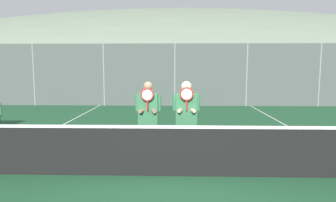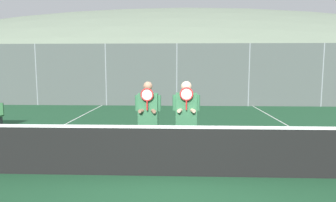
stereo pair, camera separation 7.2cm
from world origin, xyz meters
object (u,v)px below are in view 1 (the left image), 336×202
player_leftmost (148,117)px  car_center (236,84)px  car_far_left (71,84)px  car_left_of_center (154,84)px  player_center_left (186,115)px  car_right_of_center (319,84)px

player_leftmost → car_center: 13.57m
car_far_left → car_center: (10.40, 0.46, -0.01)m
car_left_of_center → car_center: 5.21m
car_far_left → car_center: size_ratio=1.01×
player_center_left → car_far_left: (-6.83, 12.33, -0.13)m
player_leftmost → car_left_of_center: bearing=93.8°
car_left_of_center → car_right_of_center: car_left_of_center is taller
car_center → player_center_left: bearing=-105.6°
player_center_left → car_right_of_center: car_right_of_center is taller
player_center_left → car_left_of_center: 12.52m
player_leftmost → car_right_of_center: (9.41, 12.50, -0.08)m
player_center_left → car_right_of_center: (8.61, 12.44, -0.11)m
car_center → car_right_of_center: 5.05m
player_leftmost → car_center: bearing=71.2°
player_leftmost → car_center: car_center is taller
car_far_left → car_center: car_far_left is taller
player_center_left → car_far_left: size_ratio=0.42×
player_center_left → car_center: size_ratio=0.42×
player_leftmost → player_center_left: bearing=4.0°
player_leftmost → car_left_of_center: 12.50m
car_left_of_center → car_center: (5.19, 0.37, -0.04)m
player_leftmost → car_right_of_center: size_ratio=0.41×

